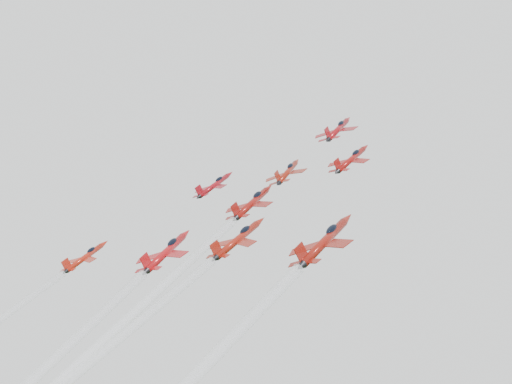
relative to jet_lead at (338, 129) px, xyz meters
The scene contains 5 objects.
jet_lead is the anchor object (origin of this frame).
jet_row2_left 28.28m from the jet_lead, 142.20° to the right, with size 8.63×10.60×8.16m.
jet_row2_center 20.45m from the jet_lead, 94.21° to the right, with size 8.75×10.73×8.27m.
jet_row2_right 23.81m from the jet_lead, 52.19° to the right, with size 8.47×10.39×8.01m.
jet_center 80.85m from the jet_lead, 91.53° to the right, with size 9.86×86.43×65.79m.
Camera 1 is at (78.16, -95.62, 130.94)m, focal length 50.00 mm.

